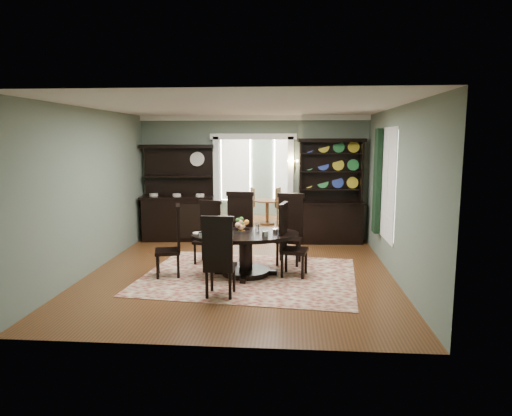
{
  "coord_description": "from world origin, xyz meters",
  "views": [
    {
      "loc": [
        0.92,
        -8.05,
        2.44
      ],
      "look_at": [
        0.25,
        0.6,
        1.13
      ],
      "focal_mm": 32.0,
      "sensor_mm": 36.0,
      "label": 1
    }
  ],
  "objects_px": {
    "sideboard": "(178,207)",
    "welsh_dresser": "(330,205)",
    "dining_table": "(246,246)",
    "parlor_table": "(267,208)"
  },
  "relations": [
    {
      "from": "welsh_dresser",
      "to": "parlor_table",
      "type": "distance_m",
      "value": 2.73
    },
    {
      "from": "dining_table",
      "to": "parlor_table",
      "type": "bearing_deg",
      "value": 76.85
    },
    {
      "from": "dining_table",
      "to": "parlor_table",
      "type": "xyz_separation_m",
      "value": [
        0.12,
        4.98,
        -0.07
      ]
    },
    {
      "from": "dining_table",
      "to": "parlor_table",
      "type": "relative_size",
      "value": 2.81
    },
    {
      "from": "sideboard",
      "to": "parlor_table",
      "type": "bearing_deg",
      "value": 40.75
    },
    {
      "from": "parlor_table",
      "to": "dining_table",
      "type": "bearing_deg",
      "value": -91.43
    },
    {
      "from": "parlor_table",
      "to": "sideboard",
      "type": "bearing_deg",
      "value": -133.6
    },
    {
      "from": "dining_table",
      "to": "welsh_dresser",
      "type": "xyz_separation_m",
      "value": [
        1.73,
        2.81,
        0.36
      ]
    },
    {
      "from": "sideboard",
      "to": "welsh_dresser",
      "type": "height_order",
      "value": "welsh_dresser"
    },
    {
      "from": "sideboard",
      "to": "parlor_table",
      "type": "relative_size",
      "value": 3.02
    }
  ]
}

